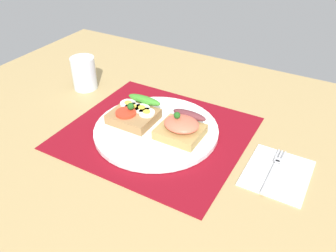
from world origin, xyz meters
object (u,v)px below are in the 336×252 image
object	(u,v)px
sandwich_egg_tomato	(135,113)
fork	(274,169)
sandwich_salmon	(182,127)
plate	(156,130)
napkin	(277,173)
drinking_glass	(84,73)

from	to	relation	value
sandwich_egg_tomato	fork	xyz separation A→B (cm)	(32.31, -0.52, -2.23)
sandwich_salmon	fork	world-z (taller)	sandwich_salmon
plate	sandwich_salmon	xyz separation A→B (cm)	(6.05, 0.42, 2.58)
sandwich_egg_tomato	napkin	bearing A→B (deg)	-1.36
sandwich_egg_tomato	fork	distance (cm)	32.39
plate	sandwich_egg_tomato	xyz separation A→B (cm)	(-6.02, 0.59, 2.14)
plate	drinking_glass	distance (cm)	29.16
sandwich_salmon	napkin	world-z (taller)	sandwich_salmon
sandwich_egg_tomato	sandwich_salmon	distance (cm)	12.08
plate	sandwich_egg_tomato	bearing A→B (deg)	174.42
plate	fork	world-z (taller)	plate
sandwich_egg_tomato	drinking_glass	world-z (taller)	drinking_glass
sandwich_egg_tomato	drinking_glass	bearing A→B (deg)	159.58
napkin	fork	xyz separation A→B (cm)	(-0.78, 0.26, 0.46)
drinking_glass	plate	bearing A→B (deg)	-17.35
fork	drinking_glass	xyz separation A→B (cm)	(-53.92, 8.57, 3.62)
sandwich_egg_tomato	fork	size ratio (longest dim) A/B	0.74
fork	drinking_glass	world-z (taller)	drinking_glass
fork	drinking_glass	size ratio (longest dim) A/B	1.58
sandwich_egg_tomato	drinking_glass	distance (cm)	23.10
plate	fork	distance (cm)	26.29
plate	napkin	distance (cm)	27.07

